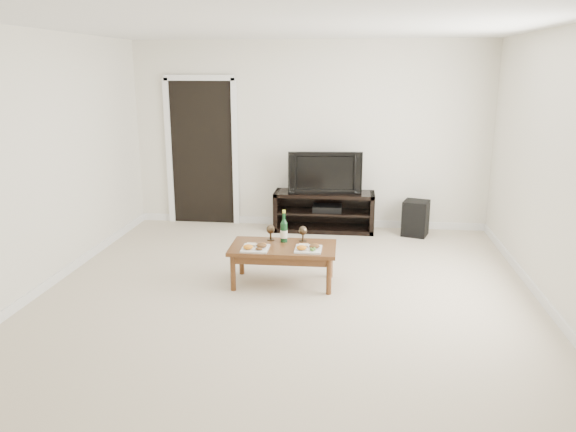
# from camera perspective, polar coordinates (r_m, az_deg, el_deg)

# --- Properties ---
(floor) EXTENTS (5.50, 5.50, 0.00)m
(floor) POSITION_cam_1_polar(r_m,az_deg,el_deg) (5.62, -0.25, -8.48)
(floor) COLOR beige
(floor) RESTS_ON ground
(back_wall) EXTENTS (5.00, 0.04, 2.60)m
(back_wall) POSITION_cam_1_polar(r_m,az_deg,el_deg) (7.97, 2.20, 8.17)
(back_wall) COLOR silver
(back_wall) RESTS_ON ground
(ceiling) EXTENTS (5.00, 5.50, 0.04)m
(ceiling) POSITION_cam_1_polar(r_m,az_deg,el_deg) (5.18, -0.28, 19.20)
(ceiling) COLOR white
(ceiling) RESTS_ON back_wall
(doorway) EXTENTS (0.90, 0.02, 2.05)m
(doorway) POSITION_cam_1_polar(r_m,az_deg,el_deg) (8.25, -8.70, 6.30)
(doorway) COLOR black
(doorway) RESTS_ON ground
(media_console) EXTENTS (1.39, 0.45, 0.55)m
(media_console) POSITION_cam_1_polar(r_m,az_deg,el_deg) (7.88, 3.68, 0.47)
(media_console) COLOR black
(media_console) RESTS_ON ground
(television) EXTENTS (1.01, 0.23, 0.58)m
(television) POSITION_cam_1_polar(r_m,az_deg,el_deg) (7.76, 3.75, 4.51)
(television) COLOR black
(television) RESTS_ON media_console
(av_receiver) EXTENTS (0.40, 0.30, 0.08)m
(av_receiver) POSITION_cam_1_polar(r_m,az_deg,el_deg) (7.85, 4.01, 0.80)
(av_receiver) COLOR black
(av_receiver) RESTS_ON media_console
(subwoofer) EXTENTS (0.40, 0.40, 0.48)m
(subwoofer) POSITION_cam_1_polar(r_m,az_deg,el_deg) (7.83, 12.83, -0.21)
(subwoofer) COLOR black
(subwoofer) RESTS_ON ground
(coffee_table) EXTENTS (1.11, 0.62, 0.42)m
(coffee_table) POSITION_cam_1_polar(r_m,az_deg,el_deg) (5.95, -0.49, -4.98)
(coffee_table) COLOR brown
(coffee_table) RESTS_ON ground
(plate_left) EXTENTS (0.27, 0.27, 0.07)m
(plate_left) POSITION_cam_1_polar(r_m,az_deg,el_deg) (5.77, -3.34, -3.08)
(plate_left) COLOR white
(plate_left) RESTS_ON coffee_table
(plate_right) EXTENTS (0.27, 0.27, 0.07)m
(plate_right) POSITION_cam_1_polar(r_m,az_deg,el_deg) (5.74, 2.08, -3.16)
(plate_right) COLOR white
(plate_right) RESTS_ON coffee_table
(wine_bottle) EXTENTS (0.07, 0.07, 0.35)m
(wine_bottle) POSITION_cam_1_polar(r_m,az_deg,el_deg) (5.96, -0.42, -1.03)
(wine_bottle) COLOR #0E3418
(wine_bottle) RESTS_ON coffee_table
(goblet_left) EXTENTS (0.09, 0.09, 0.17)m
(goblet_left) POSITION_cam_1_polar(r_m,az_deg,el_deg) (6.05, -1.78, -1.68)
(goblet_left) COLOR #3E3022
(goblet_left) RESTS_ON coffee_table
(goblet_right) EXTENTS (0.09, 0.09, 0.17)m
(goblet_right) POSITION_cam_1_polar(r_m,az_deg,el_deg) (6.01, 1.53, -1.81)
(goblet_right) COLOR #3E3022
(goblet_right) RESTS_ON coffee_table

